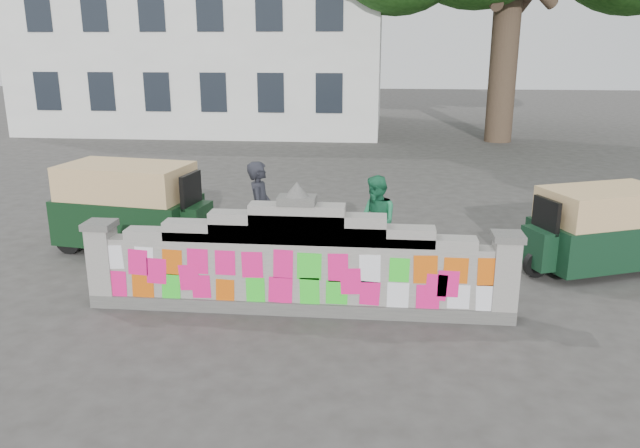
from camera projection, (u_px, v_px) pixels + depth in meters
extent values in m
plane|color=#383533|center=(298.00, 311.00, 9.48)|extent=(100.00, 100.00, 0.00)
cube|color=#4C4C49|center=(298.00, 305.00, 9.46)|extent=(6.40, 0.42, 0.20)
cube|color=gray|center=(298.00, 274.00, 9.32)|extent=(6.40, 0.32, 1.00)
cube|color=gray|center=(297.00, 238.00, 9.16)|extent=(5.20, 0.32, 0.14)
cube|color=gray|center=(297.00, 233.00, 9.14)|extent=(4.00, 0.32, 0.28)
cube|color=gray|center=(297.00, 228.00, 9.12)|extent=(2.60, 0.32, 0.44)
cube|color=gray|center=(297.00, 223.00, 9.10)|extent=(1.40, 0.32, 0.58)
cube|color=#4C4C49|center=(297.00, 200.00, 9.00)|extent=(0.55, 0.36, 0.12)
cone|color=#4C4C49|center=(297.00, 189.00, 8.96)|extent=(0.36, 0.36, 0.22)
cube|color=gray|center=(104.00, 266.00, 9.60)|extent=(0.36, 0.40, 1.24)
cube|color=#4C4C49|center=(100.00, 225.00, 9.42)|extent=(0.44, 0.44, 0.10)
cube|color=gray|center=(504.00, 280.00, 9.02)|extent=(0.36, 0.40, 1.24)
cube|color=#4C4C49|center=(508.00, 237.00, 8.84)|extent=(0.44, 0.44, 0.10)
cube|color=silver|center=(215.00, 42.00, 30.08)|extent=(16.00, 10.00, 8.00)
cylinder|color=#38281E|center=(503.00, 68.00, 25.28)|extent=(1.10, 1.10, 6.00)
imported|color=black|center=(261.00, 246.00, 10.88)|extent=(2.01, 0.77, 1.04)
imported|color=black|center=(261.00, 226.00, 10.78)|extent=(0.45, 0.66, 1.77)
imported|color=#21794D|center=(376.00, 223.00, 11.13)|extent=(0.91, 1.01, 1.69)
cube|color=black|center=(129.00, 219.00, 12.27)|extent=(2.80, 1.79, 0.87)
cube|color=tan|center=(126.00, 181.00, 12.06)|extent=(2.57, 1.70, 0.65)
cube|color=black|center=(193.00, 224.00, 11.95)|extent=(0.65, 0.84, 0.76)
cube|color=black|center=(191.00, 190.00, 11.77)|extent=(0.20, 0.77, 0.65)
cylinder|color=black|center=(199.00, 240.00, 12.01)|extent=(0.56, 0.21, 0.54)
cylinder|color=black|center=(69.00, 240.00, 12.04)|extent=(0.56, 0.21, 0.54)
cylinder|color=black|center=(104.00, 223.00, 13.15)|extent=(0.56, 0.21, 0.54)
cube|color=black|center=(601.00, 241.00, 11.10)|extent=(2.61, 2.04, 0.77)
cube|color=tan|center=(606.00, 205.00, 10.91)|extent=(2.42, 1.92, 0.58)
cube|color=black|center=(543.00, 247.00, 10.76)|extent=(0.70, 0.81, 0.67)
cube|color=black|center=(546.00, 215.00, 10.60)|extent=(0.33, 0.65, 0.58)
cylinder|color=black|center=(536.00, 264.00, 10.82)|extent=(0.49, 0.29, 0.48)
cylinder|color=black|center=(617.00, 244.00, 11.90)|extent=(0.49, 0.29, 0.48)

